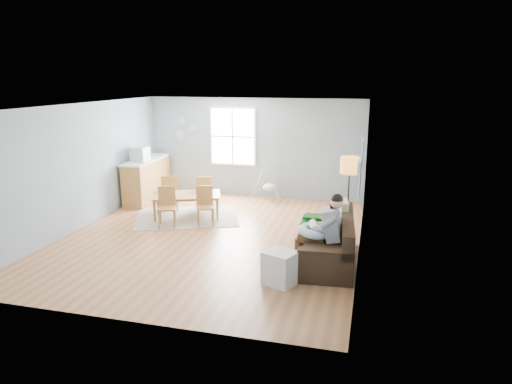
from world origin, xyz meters
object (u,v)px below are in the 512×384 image
(storage_cube, at_px, (280,267))
(dining_table, at_px, (187,206))
(sofa, at_px, (330,246))
(floor_lamp, at_px, (350,173))
(toddler, at_px, (327,220))
(chair_sw, at_px, (167,204))
(chair_ne, at_px, (204,191))
(chair_se, at_px, (205,203))
(baby_swing, at_px, (269,187))
(counter, at_px, (147,179))
(father, at_px, (323,228))
(monitor, at_px, (140,154))
(chair_nw, at_px, (170,191))

(storage_cube, height_order, dining_table, dining_table)
(sofa, distance_m, floor_lamp, 1.47)
(toddler, relative_size, chair_sw, 0.91)
(toddler, height_order, chair_ne, toddler)
(toddler, height_order, chair_se, toddler)
(floor_lamp, distance_m, dining_table, 4.08)
(sofa, bearing_deg, storage_cube, -122.09)
(dining_table, relative_size, baby_swing, 1.73)
(counter, bearing_deg, chair_ne, -16.92)
(counter, bearing_deg, sofa, -30.70)
(father, xyz_separation_m, counter, (-5.10, 3.40, -0.15))
(toddler, relative_size, storage_cube, 1.31)
(sofa, height_order, counter, counter)
(father, bearing_deg, sofa, 70.06)
(father, bearing_deg, dining_table, 148.04)
(floor_lamp, relative_size, chair_sw, 2.01)
(chair_ne, xyz_separation_m, baby_swing, (1.38, 1.27, -0.11))
(chair_se, xyz_separation_m, monitor, (-2.24, 1.26, 0.82))
(sofa, height_order, floor_lamp, floor_lamp)
(floor_lamp, relative_size, dining_table, 1.12)
(floor_lamp, height_order, dining_table, floor_lamp)
(monitor, bearing_deg, chair_nw, -26.00)
(floor_lamp, bearing_deg, sofa, -105.35)
(chair_nw, relative_size, counter, 0.45)
(chair_sw, bearing_deg, counter, 127.42)
(sofa, relative_size, counter, 1.06)
(floor_lamp, xyz_separation_m, chair_sw, (-3.95, 0.29, -0.97))
(chair_sw, bearing_deg, monitor, 132.73)
(floor_lamp, xyz_separation_m, counter, (-5.45, 2.24, -0.91))
(father, bearing_deg, chair_sw, 158.16)
(counter, distance_m, monitor, 0.83)
(father, bearing_deg, baby_swing, 114.60)
(floor_lamp, xyz_separation_m, chair_ne, (-3.60, 1.68, -0.98))
(chair_nw, height_order, chair_ne, chair_nw)
(chair_sw, relative_size, baby_swing, 0.97)
(toddler, distance_m, chair_nw, 4.53)
(floor_lamp, height_order, chair_nw, floor_lamp)
(chair_sw, height_order, baby_swing, chair_sw)
(floor_lamp, relative_size, counter, 0.88)
(sofa, xyz_separation_m, father, (-0.11, -0.31, 0.42))
(toddler, xyz_separation_m, dining_table, (-3.45, 1.64, -0.43))
(chair_se, xyz_separation_m, chair_ne, (-0.43, 1.08, -0.00))
(storage_cube, xyz_separation_m, monitor, (-4.48, 3.82, 1.04))
(floor_lamp, xyz_separation_m, dining_table, (-3.78, 0.98, -1.20))
(chair_ne, height_order, baby_swing, chair_ne)
(chair_sw, bearing_deg, father, -21.84)
(floor_lamp, xyz_separation_m, monitor, (-5.41, 1.86, -0.17))
(storage_cube, bearing_deg, sofa, 57.91)
(monitor, bearing_deg, sofa, -27.70)
(chair_sw, xyz_separation_m, monitor, (-1.45, 1.57, 0.81))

